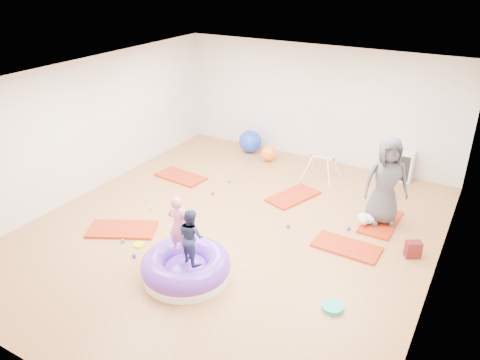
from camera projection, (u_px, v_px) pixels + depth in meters
The scene contains 19 objects.
room at pixel (231, 161), 8.13m from camera, with size 7.01×8.01×2.81m.
gym_mat_front_left at pixel (122, 229), 8.68m from camera, with size 1.23×0.62×0.05m, color #B32D13.
gym_mat_mid_left at pixel (181, 177), 10.77m from camera, with size 1.15×0.58×0.05m, color #B32D13.
gym_mat_center_back at pixel (293, 196), 9.88m from camera, with size 1.16×0.58×0.05m, color #B32D13.
gym_mat_right at pixel (346, 247), 8.16m from camera, with size 1.14×0.57×0.05m, color #B32D13.
gym_mat_rear_right at pixel (381, 222), 8.93m from camera, with size 1.18×0.59×0.05m, color #B32D13.
inflatable_cushion at pixel (186, 267), 7.38m from camera, with size 1.42×1.42×0.45m.
child_pink at pixel (178, 222), 7.19m from camera, with size 0.36×0.24×0.99m, color pink.
child_navy at pixel (191, 233), 6.99m from camera, with size 0.44×0.34×0.90m, color navy.
adult_caregiver at pixel (386, 181), 8.56m from camera, with size 0.82×0.53×1.68m, color #414249.
infant at pixel (366, 219), 8.78m from camera, with size 0.33×0.34×0.20m.
ball_pit_balls at pixel (222, 221), 8.95m from camera, with size 3.81×3.37×0.07m.
exercise_ball_blue at pixel (250, 141), 12.08m from camera, with size 0.58×0.58×0.58m, color blue.
exercise_ball_orange at pixel (269, 153), 11.59m from camera, with size 0.39×0.39×0.39m, color orange.
infant_play_gym at pixel (322, 164), 10.53m from camera, with size 0.73×0.70×0.56m.
cube_shelf at pixel (397, 165), 10.59m from camera, with size 0.68×0.34×0.68m.
balance_disc at pixel (332, 307), 6.74m from camera, with size 0.32×0.32×0.07m, color #15A5A1.
backpack at pixel (413, 249), 7.87m from camera, with size 0.26×0.16×0.30m, color maroon.
yellow_toy at pixel (139, 245), 8.24m from camera, with size 0.20×0.20×0.03m, color #E3EC00.
Camera 1 is at (3.87, -6.40, 4.60)m, focal length 35.00 mm.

